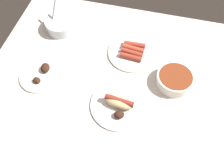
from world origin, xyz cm
name	(u,v)px	position (x,y,z in cm)	size (l,w,h in cm)	color
ground_plane	(118,75)	(0.00, 0.00, -1.50)	(120.00, 90.00, 3.00)	silver
plate_sausages	(133,52)	(-4.28, -13.09, 1.04)	(23.93, 23.93, 3.48)	white
bowl_chili	(175,79)	(-25.94, -0.74, 2.94)	(16.50, 16.50, 5.39)	white
plate_grilled_meat	(41,75)	(34.12, 10.40, 0.91)	(18.46, 18.46, 4.13)	white
plate_hotdog_assembled	(119,104)	(-4.51, 16.81, 1.72)	(24.56, 24.56, 5.61)	white
bowl_coleslaw	(61,24)	(35.39, -20.74, 3.28)	(15.92, 15.92, 15.77)	silver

